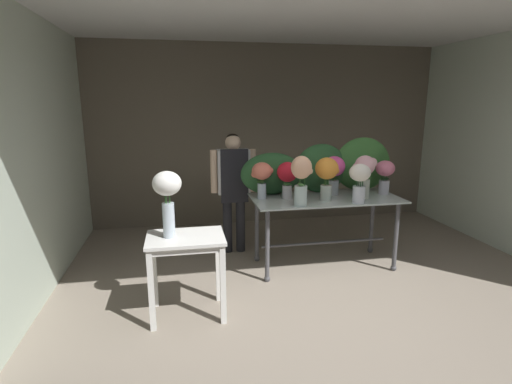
{
  "coord_description": "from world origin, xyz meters",
  "views": [
    {
      "loc": [
        -1.41,
        -2.68,
        1.98
      ],
      "look_at": [
        -0.66,
        1.25,
        1.06
      ],
      "focal_mm": 28.01,
      "sensor_mm": 36.0,
      "label": 1
    }
  ],
  "objects": [
    {
      "name": "ground_plane",
      "position": [
        0.0,
        1.86,
        0.0
      ],
      "size": [
        8.18,
        8.18,
        0.0
      ],
      "primitive_type": "plane",
      "color": "gray"
    },
    {
      "name": "wall_back",
      "position": [
        0.0,
        3.72,
        1.42
      ],
      "size": [
        5.71,
        0.12,
        2.85
      ],
      "primitive_type": "cube",
      "color": "#706656",
      "rests_on": "ground"
    },
    {
      "name": "wall_left",
      "position": [
        -2.85,
        1.86,
        1.42
      ],
      "size": [
        0.12,
        3.84,
        2.85
      ],
      "primitive_type": "cube",
      "color": "silver",
      "rests_on": "ground"
    },
    {
      "name": "wall_right",
      "position": [
        2.85,
        1.86,
        1.42
      ],
      "size": [
        0.12,
        3.84,
        2.85
      ],
      "primitive_type": "cube",
      "color": "silver",
      "rests_on": "ground"
    },
    {
      "name": "ceiling_slab",
      "position": [
        0.0,
        1.86,
        2.91
      ],
      "size": [
        5.83,
        3.84,
        0.12
      ],
      "primitive_type": "cube",
      "color": "silver",
      "rests_on": "wall_back"
    },
    {
      "name": "display_table_glass",
      "position": [
        0.26,
        1.66,
        0.71
      ],
      "size": [
        1.74,
        0.8,
        0.87
      ],
      "color": "#B1C1BE",
      "rests_on": "ground"
    },
    {
      "name": "side_table_white",
      "position": [
        -1.39,
        0.82,
        0.66
      ],
      "size": [
        0.7,
        0.51,
        0.78
      ],
      "color": "white",
      "rests_on": "ground"
    },
    {
      "name": "florist",
      "position": [
        -0.74,
        2.34,
        0.96
      ],
      "size": [
        0.59,
        0.24,
        1.57
      ],
      "color": "#232328",
      "rests_on": "ground"
    },
    {
      "name": "foliage_backdrop",
      "position": [
        0.29,
        1.94,
        1.16
      ],
      "size": [
        1.91,
        0.31,
        0.67
      ],
      "color": "#28562D",
      "rests_on": "display_table_glass"
    },
    {
      "name": "vase_fuchsia_anemones",
      "position": [
        0.4,
        1.78,
        1.16
      ],
      "size": [
        0.26,
        0.26,
        0.47
      ],
      "color": "silver",
      "rests_on": "display_table_glass"
    },
    {
      "name": "vase_ivory_dahlias",
      "position": [
        0.53,
        1.35,
        1.12
      ],
      "size": [
        0.24,
        0.24,
        0.44
      ],
      "color": "silver",
      "rests_on": "display_table_glass"
    },
    {
      "name": "vase_coral_hydrangea",
      "position": [
        -0.49,
        1.74,
        1.14
      ],
      "size": [
        0.26,
        0.23,
        0.43
      ],
      "color": "silver",
      "rests_on": "display_table_glass"
    },
    {
      "name": "vase_peach_peonies",
      "position": [
        -0.14,
        1.36,
        1.18
      ],
      "size": [
        0.24,
        0.22,
        0.55
      ],
      "color": "silver",
      "rests_on": "display_table_glass"
    },
    {
      "name": "vase_sunset_stock",
      "position": [
        0.21,
        1.52,
        1.18
      ],
      "size": [
        0.28,
        0.26,
        0.5
      ],
      "color": "silver",
      "rests_on": "display_table_glass"
    },
    {
      "name": "vase_rosy_ranunculus",
      "position": [
        1.02,
        1.7,
        1.12
      ],
      "size": [
        0.23,
        0.23,
        0.41
      ],
      "color": "silver",
      "rests_on": "display_table_glass"
    },
    {
      "name": "vase_blush_freesia",
      "position": [
        0.69,
        1.56,
        1.17
      ],
      "size": [
        0.3,
        0.23,
        0.5
      ],
      "color": "silver",
      "rests_on": "display_table_glass"
    },
    {
      "name": "vase_crimson_roses",
      "position": [
        -0.2,
        1.7,
        1.13
      ],
      "size": [
        0.24,
        0.24,
        0.43
      ],
      "color": "silver",
      "rests_on": "display_table_glass"
    },
    {
      "name": "vase_white_roses_tall",
      "position": [
        -1.53,
        0.82,
        1.18
      ],
      "size": [
        0.25,
        0.25,
        0.6
      ],
      "color": "silver",
      "rests_on": "side_table_white"
    }
  ]
}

